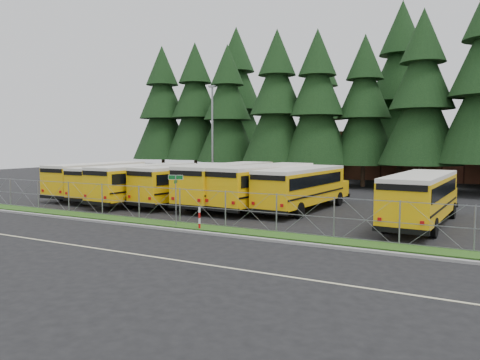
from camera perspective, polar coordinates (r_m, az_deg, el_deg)
name	(u,v)px	position (r m, az deg, el deg)	size (l,w,h in m)	color
ground	(204,222)	(27.21, -4.36, -5.10)	(120.00, 120.00, 0.00)	black
curb	(172,229)	(24.70, -8.29, -5.98)	(50.00, 0.25, 0.12)	gray
grass_verge	(187,226)	(25.82, -6.42, -5.57)	(50.00, 1.40, 0.06)	#1B4714
road_lane_line	(103,249)	(21.08, -16.39, -8.10)	(50.00, 0.12, 0.01)	beige
chainlink_fence	(195,207)	(26.23, -5.56, -3.26)	(44.00, 0.10, 2.00)	gray
brick_building	(417,155)	(63.11, 20.77, 2.86)	(22.00, 10.00, 6.00)	brown
bus_0	(101,180)	(40.66, -16.60, -0.04)	(2.58, 10.91, 2.86)	#FFB808
bus_1	(122,183)	(38.57, -14.24, -0.32)	(2.46, 10.44, 2.74)	#FFB808
bus_2	(148,184)	(35.87, -11.10, -0.48)	(2.62, 11.11, 2.91)	#FFB808
bus_3	(191,185)	(34.80, -6.01, -0.58)	(2.62, 11.11, 2.91)	#FFB808
bus_4	(230,185)	(33.67, -1.27, -0.60)	(2.75, 11.64, 3.05)	#FFB808
bus_5	(267,187)	(32.33, 3.30, -0.84)	(2.73, 11.58, 3.04)	#FFB808
bus_6	(304,189)	(31.67, 7.76, -1.11)	(2.61, 11.07, 2.90)	#FFB808
bus_east	(422,200)	(27.49, 21.27, -2.26)	(2.60, 11.00, 2.88)	#FFB808
street_sign	(176,189)	(25.78, -7.83, -1.10)	(0.80, 0.53, 2.81)	gray
striped_bollard	(199,218)	(24.78, -4.97, -4.65)	(0.11, 0.11, 1.20)	#B20C0C
light_standard	(212,133)	(46.25, -3.38, 5.73)	(0.70, 0.35, 10.14)	gray
conifer_0	(163,112)	(61.84, -9.42, 8.15)	(7.67, 7.67, 16.97)	black
conifer_1	(195,111)	(59.30, -5.47, 8.35)	(7.67, 7.67, 16.97)	black
conifer_2	(227,113)	(55.32, -1.54, 8.12)	(7.22, 7.22, 15.97)	black
conifer_3	(277,107)	(51.43, 4.49, 8.82)	(7.58, 7.58, 16.77)	black
conifer_4	(317,108)	(49.79, 9.35, 8.64)	(7.37, 7.37, 16.30)	black
conifer_5	(364,111)	(50.25, 14.89, 8.13)	(7.07, 7.07, 15.64)	black
conifer_6	(422,101)	(47.29, 21.28, 9.02)	(7.67, 7.67, 16.96)	black
conifer_10	(236,103)	(62.02, -0.47, 9.40)	(8.84, 8.84, 19.56)	black
conifer_11	(322,113)	(60.22, 9.91, 8.01)	(7.45, 7.45, 16.48)	black
conifer_12	(401,93)	(56.35, 19.00, 10.04)	(9.20, 9.20, 20.34)	black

